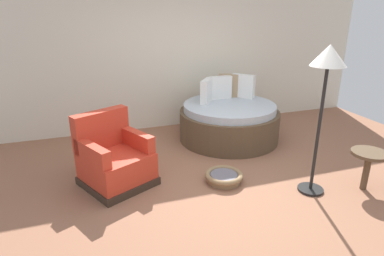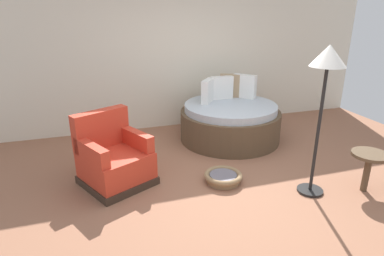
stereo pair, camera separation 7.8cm
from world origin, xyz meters
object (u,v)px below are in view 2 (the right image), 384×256
Objects in this scene: side_table at (369,160)px; round_daybed at (230,121)px; red_armchair at (114,159)px; floor_lamp at (327,71)px; pet_basket at (223,177)px.

round_daybed is at bearing 113.18° from side_table.
red_armchair is 2.80m from floor_lamp.
red_armchair reaches higher than pet_basket.
round_daybed reaches higher than pet_basket.
round_daybed is 2.32m from floor_lamp.
floor_lamp is at bearing -82.59° from round_daybed.
pet_basket is 0.28× the size of floor_lamp.
red_armchair is 1.46m from pet_basket.
red_armchair is at bearing -154.82° from round_daybed.
round_daybed is at bearing 97.41° from floor_lamp.
round_daybed is at bearing 63.51° from pet_basket.
red_armchair is (-2.07, -0.98, -0.01)m from round_daybed.
floor_lamp is (2.33, -0.99, 1.20)m from red_armchair.
pet_basket is at bearing 149.75° from floor_lamp.
red_armchair reaches higher than side_table.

